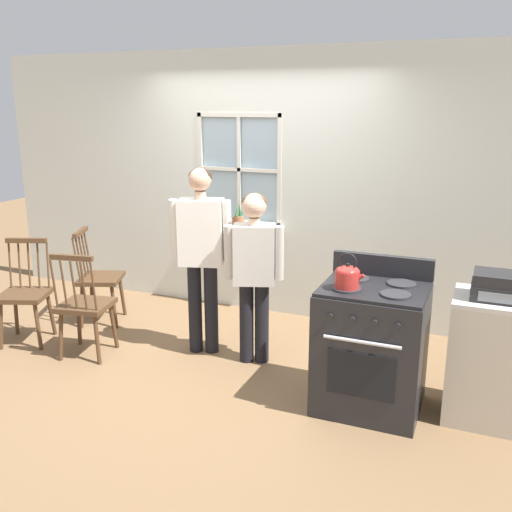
{
  "coord_description": "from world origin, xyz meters",
  "views": [
    {
      "loc": [
        2.17,
        -4.02,
        2.18
      ],
      "look_at": [
        0.5,
        -0.01,
        1.0
      ],
      "focal_mm": 40.0,
      "sensor_mm": 36.0,
      "label": 1
    }
  ],
  "objects_px": {
    "person_elderly_left": "(202,244)",
    "side_counter": "(490,359)",
    "chair_center_cluster": "(25,295)",
    "stove": "(371,346)",
    "kettle": "(347,276)",
    "stereo": "(498,286)",
    "chair_near_wall": "(84,307)",
    "person_teen_center": "(254,263)",
    "potted_plant": "(238,218)",
    "chair_by_window": "(99,279)"
  },
  "relations": [
    {
      "from": "chair_near_wall",
      "to": "stereo",
      "type": "distance_m",
      "value": 3.33
    },
    {
      "from": "chair_center_cluster",
      "to": "stove",
      "type": "height_order",
      "value": "stove"
    },
    {
      "from": "stereo",
      "to": "stove",
      "type": "bearing_deg",
      "value": -170.22
    },
    {
      "from": "chair_by_window",
      "to": "side_counter",
      "type": "relative_size",
      "value": 1.07
    },
    {
      "from": "chair_by_window",
      "to": "chair_near_wall",
      "type": "relative_size",
      "value": 1.0
    },
    {
      "from": "person_teen_center",
      "to": "stereo",
      "type": "height_order",
      "value": "person_teen_center"
    },
    {
      "from": "chair_center_cluster",
      "to": "potted_plant",
      "type": "bearing_deg",
      "value": 25.59
    },
    {
      "from": "chair_by_window",
      "to": "chair_near_wall",
      "type": "bearing_deg",
      "value": -172.99
    },
    {
      "from": "side_counter",
      "to": "stove",
      "type": "bearing_deg",
      "value": -168.77
    },
    {
      "from": "stove",
      "to": "potted_plant",
      "type": "bearing_deg",
      "value": 138.95
    },
    {
      "from": "person_elderly_left",
      "to": "potted_plant",
      "type": "relative_size",
      "value": 6.58
    },
    {
      "from": "person_teen_center",
      "to": "side_counter",
      "type": "bearing_deg",
      "value": -26.35
    },
    {
      "from": "stereo",
      "to": "side_counter",
      "type": "bearing_deg",
      "value": 90.0
    },
    {
      "from": "person_elderly_left",
      "to": "person_teen_center",
      "type": "xyz_separation_m",
      "value": [
        0.5,
        -0.01,
        -0.11
      ]
    },
    {
      "from": "kettle",
      "to": "stereo",
      "type": "bearing_deg",
      "value": 15.61
    },
    {
      "from": "kettle",
      "to": "side_counter",
      "type": "bearing_deg",
      "value": 16.75
    },
    {
      "from": "person_elderly_left",
      "to": "person_teen_center",
      "type": "height_order",
      "value": "person_elderly_left"
    },
    {
      "from": "stove",
      "to": "side_counter",
      "type": "relative_size",
      "value": 1.2
    },
    {
      "from": "stove",
      "to": "person_elderly_left",
      "type": "bearing_deg",
      "value": 166.11
    },
    {
      "from": "side_counter",
      "to": "stereo",
      "type": "distance_m",
      "value": 0.54
    },
    {
      "from": "chair_near_wall",
      "to": "kettle",
      "type": "relative_size",
      "value": 3.89
    },
    {
      "from": "stove",
      "to": "potted_plant",
      "type": "height_order",
      "value": "potted_plant"
    },
    {
      "from": "side_counter",
      "to": "chair_center_cluster",
      "type": "bearing_deg",
      "value": -177.12
    },
    {
      "from": "chair_center_cluster",
      "to": "person_teen_center",
      "type": "distance_m",
      "value": 2.21
    },
    {
      "from": "person_elderly_left",
      "to": "chair_near_wall",
      "type": "bearing_deg",
      "value": -168.96
    },
    {
      "from": "chair_by_window",
      "to": "kettle",
      "type": "relative_size",
      "value": 3.89
    },
    {
      "from": "stove",
      "to": "side_counter",
      "type": "distance_m",
      "value": 0.81
    },
    {
      "from": "chair_center_cluster",
      "to": "potted_plant",
      "type": "distance_m",
      "value": 2.2
    },
    {
      "from": "potted_plant",
      "to": "side_counter",
      "type": "relative_size",
      "value": 0.28
    },
    {
      "from": "person_teen_center",
      "to": "chair_near_wall",
      "type": "bearing_deg",
      "value": 178.18
    },
    {
      "from": "side_counter",
      "to": "stereo",
      "type": "bearing_deg",
      "value": -90.0
    },
    {
      "from": "chair_center_cluster",
      "to": "stove",
      "type": "bearing_deg",
      "value": -20.33
    },
    {
      "from": "person_elderly_left",
      "to": "side_counter",
      "type": "height_order",
      "value": "person_elderly_left"
    },
    {
      "from": "person_elderly_left",
      "to": "side_counter",
      "type": "xyz_separation_m",
      "value": [
        2.37,
        -0.23,
        -0.54
      ]
    },
    {
      "from": "chair_near_wall",
      "to": "stove",
      "type": "relative_size",
      "value": 0.89
    },
    {
      "from": "chair_near_wall",
      "to": "person_teen_center",
      "type": "distance_m",
      "value": 1.55
    },
    {
      "from": "person_elderly_left",
      "to": "stove",
      "type": "height_order",
      "value": "person_elderly_left"
    },
    {
      "from": "person_elderly_left",
      "to": "person_teen_center",
      "type": "bearing_deg",
      "value": -18.0
    },
    {
      "from": "person_teen_center",
      "to": "side_counter",
      "type": "height_order",
      "value": "person_teen_center"
    },
    {
      "from": "chair_near_wall",
      "to": "potted_plant",
      "type": "xyz_separation_m",
      "value": [
        0.75,
        1.59,
        0.55
      ]
    },
    {
      "from": "person_teen_center",
      "to": "potted_plant",
      "type": "distance_m",
      "value": 1.32
    },
    {
      "from": "person_teen_center",
      "to": "stove",
      "type": "bearing_deg",
      "value": -38.96
    },
    {
      "from": "chair_by_window",
      "to": "potted_plant",
      "type": "relative_size",
      "value": 3.83
    },
    {
      "from": "chair_near_wall",
      "to": "side_counter",
      "type": "xyz_separation_m",
      "value": [
        3.28,
        0.24,
        -0.0
      ]
    },
    {
      "from": "chair_near_wall",
      "to": "side_counter",
      "type": "height_order",
      "value": "chair_near_wall"
    },
    {
      "from": "person_teen_center",
      "to": "potted_plant",
      "type": "relative_size",
      "value": 5.85
    },
    {
      "from": "chair_center_cluster",
      "to": "person_elderly_left",
      "type": "relative_size",
      "value": 0.58
    },
    {
      "from": "chair_center_cluster",
      "to": "stove",
      "type": "relative_size",
      "value": 0.89
    },
    {
      "from": "chair_near_wall",
      "to": "kettle",
      "type": "xyz_separation_m",
      "value": [
        2.32,
        -0.05,
        0.57
      ]
    },
    {
      "from": "potted_plant",
      "to": "stereo",
      "type": "bearing_deg",
      "value": -28.49
    }
  ]
}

